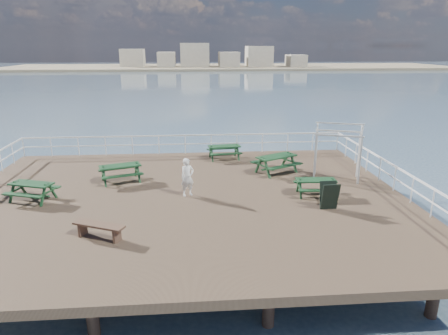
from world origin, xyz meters
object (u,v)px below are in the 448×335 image
at_px(trellis_arbor, 337,154).
at_px(picnic_table_e, 316,184).
at_px(picnic_table_c, 276,160).
at_px(person, 187,177).
at_px(picnic_table_a, 120,170).
at_px(picnic_table_b, 224,149).
at_px(flat_bench_far, 99,228).
at_px(picnic_table_d, 32,188).

bearing_deg(trellis_arbor, picnic_table_e, -108.32).
bearing_deg(picnic_table_c, person, -174.87).
bearing_deg(picnic_table_c, picnic_table_a, 158.07).
height_order(picnic_table_b, flat_bench_far, picnic_table_b).
bearing_deg(trellis_arbor, picnic_table_a, -162.70).
relative_size(picnic_table_c, picnic_table_d, 1.22).
distance_m(picnic_table_b, trellis_arbor, 6.18).
height_order(picnic_table_b, picnic_table_d, picnic_table_b).
bearing_deg(picnic_table_a, picnic_table_b, 15.57).
distance_m(picnic_table_d, person, 6.12).
relative_size(picnic_table_c, trellis_arbor, 0.95).
relative_size(picnic_table_d, picnic_table_e, 1.22).
relative_size(picnic_table_a, picnic_table_e, 1.29).
relative_size(picnic_table_c, person, 1.58).
height_order(picnic_table_b, trellis_arbor, trellis_arbor).
xyz_separation_m(picnic_table_c, person, (-4.24, -2.74, 0.17)).
distance_m(picnic_table_c, picnic_table_d, 10.73).
distance_m(picnic_table_e, trellis_arbor, 2.66).
xyz_separation_m(picnic_table_b, picnic_table_e, (3.28, -5.80, -0.03)).
relative_size(picnic_table_d, flat_bench_far, 1.17).
distance_m(picnic_table_b, picnic_table_c, 3.51).
distance_m(picnic_table_c, flat_bench_far, 9.47).
distance_m(flat_bench_far, person, 4.57).
bearing_deg(trellis_arbor, person, -147.05).
distance_m(picnic_table_b, flat_bench_far, 10.16).
bearing_deg(flat_bench_far, picnic_table_c, 66.36).
relative_size(picnic_table_a, picnic_table_c, 0.87).
xyz_separation_m(picnic_table_c, picnic_table_d, (-10.36, -2.80, -0.09)).
height_order(picnic_table_d, trellis_arbor, trellis_arbor).
bearing_deg(flat_bench_far, picnic_table_d, 157.47).
height_order(picnic_table_c, trellis_arbor, trellis_arbor).
relative_size(picnic_table_b, flat_bench_far, 1.07).
height_order(picnic_table_e, person, person).
height_order(picnic_table_a, picnic_table_b, picnic_table_a).
bearing_deg(picnic_table_d, person, 19.12).
relative_size(picnic_table_b, picnic_table_e, 1.11).
relative_size(picnic_table_a, picnic_table_b, 1.16).
bearing_deg(flat_bench_far, person, 76.68).
relative_size(picnic_table_e, trellis_arbor, 0.64).
bearing_deg(picnic_table_b, picnic_table_d, -153.09).
xyz_separation_m(picnic_table_d, picnic_table_e, (11.33, -0.35, -0.03)).
xyz_separation_m(picnic_table_d, flat_bench_far, (3.34, -3.55, -0.15)).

